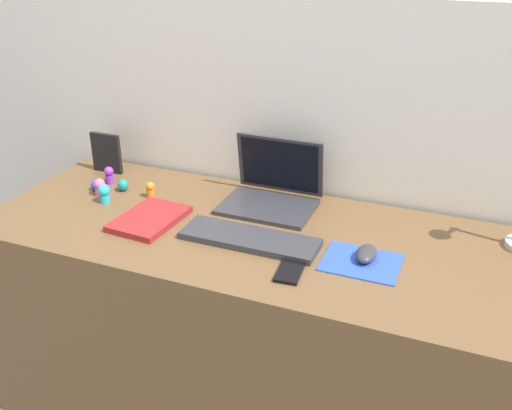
# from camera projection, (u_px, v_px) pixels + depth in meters

# --- Properties ---
(back_wall) EXTENTS (2.95, 0.05, 1.39)m
(back_wall) POSITION_uv_depth(u_px,v_px,m) (299.00, 198.00, 2.06)
(back_wall) COLOR silver
(back_wall) RESTS_ON ground_plane
(desk) EXTENTS (1.75, 0.67, 0.74)m
(desk) POSITION_uv_depth(u_px,v_px,m) (261.00, 331.00, 1.89)
(desk) COLOR brown
(desk) RESTS_ON ground_plane
(laptop) EXTENTS (0.30, 0.24, 0.21)m
(laptop) POSITION_uv_depth(u_px,v_px,m) (273.00, 188.00, 1.89)
(laptop) COLOR #333338
(laptop) RESTS_ON desk
(keyboard) EXTENTS (0.41, 0.13, 0.02)m
(keyboard) POSITION_uv_depth(u_px,v_px,m) (250.00, 239.00, 1.67)
(keyboard) COLOR #333338
(keyboard) RESTS_ON desk
(mousepad) EXTENTS (0.21, 0.17, 0.00)m
(mousepad) POSITION_uv_depth(u_px,v_px,m) (361.00, 262.00, 1.57)
(mousepad) COLOR blue
(mousepad) RESTS_ON desk
(mouse) EXTENTS (0.06, 0.10, 0.03)m
(mouse) POSITION_uv_depth(u_px,v_px,m) (366.00, 254.00, 1.57)
(mouse) COLOR #333338
(mouse) RESTS_ON mousepad
(cell_phone) EXTENTS (0.08, 0.13, 0.01)m
(cell_phone) POSITION_uv_depth(u_px,v_px,m) (291.00, 270.00, 1.53)
(cell_phone) COLOR black
(cell_phone) RESTS_ON desk
(notebook_pad) EXTENTS (0.18, 0.25, 0.02)m
(notebook_pad) POSITION_uv_depth(u_px,v_px,m) (150.00, 219.00, 1.79)
(notebook_pad) COLOR maroon
(notebook_pad) RESTS_ON desk
(picture_frame) EXTENTS (0.12, 0.02, 0.15)m
(picture_frame) POSITION_uv_depth(u_px,v_px,m) (106.00, 153.00, 2.13)
(picture_frame) COLOR black
(picture_frame) RESTS_ON desk
(toy_figurine_teal) EXTENTS (0.04, 0.04, 0.04)m
(toy_figurine_teal) POSITION_uv_depth(u_px,v_px,m) (123.00, 185.00, 1.99)
(toy_figurine_teal) COLOR teal
(toy_figurine_teal) RESTS_ON desk
(toy_figurine_orange) EXTENTS (0.03, 0.03, 0.06)m
(toy_figurine_orange) POSITION_uv_depth(u_px,v_px,m) (150.00, 189.00, 1.94)
(toy_figurine_orange) COLOR orange
(toy_figurine_orange) RESTS_ON desk
(toy_figurine_cyan) EXTENTS (0.04, 0.04, 0.06)m
(toy_figurine_cyan) POSITION_uv_depth(u_px,v_px,m) (103.00, 194.00, 1.90)
(toy_figurine_cyan) COLOR #28B7CC
(toy_figurine_cyan) RESTS_ON desk
(toy_figurine_blue) EXTENTS (0.03, 0.03, 0.04)m
(toy_figurine_blue) POSITION_uv_depth(u_px,v_px,m) (96.00, 185.00, 2.00)
(toy_figurine_blue) COLOR blue
(toy_figurine_blue) RESTS_ON desk
(toy_figurine_purple) EXTENTS (0.03, 0.03, 0.06)m
(toy_figurine_purple) POSITION_uv_depth(u_px,v_px,m) (109.00, 174.00, 2.04)
(toy_figurine_purple) COLOR purple
(toy_figurine_purple) RESTS_ON desk
(toy_figurine_pink) EXTENTS (0.04, 0.04, 0.06)m
(toy_figurine_pink) POSITION_uv_depth(u_px,v_px,m) (100.00, 187.00, 1.95)
(toy_figurine_pink) COLOR pink
(toy_figurine_pink) RESTS_ON desk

